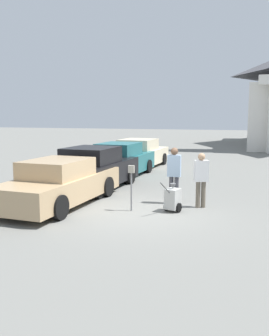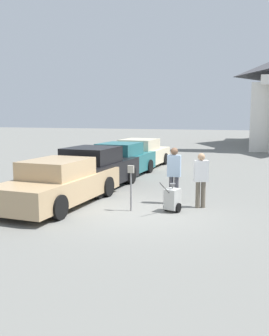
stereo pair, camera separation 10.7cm
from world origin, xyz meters
TOP-DOWN VIEW (x-y plane):
  - ground_plane at (0.00, 0.00)m, footprint 120.00×120.00m
  - parked_car_tan at (-2.68, 0.24)m, footprint 2.24×5.16m
  - parked_car_black at (-2.68, 2.89)m, footprint 2.30×4.90m
  - parked_car_teal at (-2.68, 6.00)m, footprint 2.20×4.81m
  - parked_car_cream at (-2.68, 9.14)m, footprint 2.31×4.98m
  - parking_meter at (-0.28, 0.16)m, footprint 0.18×0.09m
  - person_worker at (0.74, 1.47)m, footprint 0.42×0.24m
  - person_supervisor at (1.64, 1.17)m, footprint 0.47×0.37m
  - equipment_cart at (0.91, 0.45)m, footprint 0.53×1.00m

SIDE VIEW (x-z plane):
  - ground_plane at x=0.00m, z-range 0.00..0.00m
  - equipment_cart at x=0.91m, z-range -0.11..0.89m
  - parked_car_tan at x=-2.68m, z-range -0.05..1.42m
  - parked_car_cream at x=-2.68m, z-range -0.07..1.47m
  - parked_car_teal at x=-2.68m, z-range -0.07..1.49m
  - parked_car_black at x=-2.68m, z-range -0.06..1.56m
  - parking_meter at x=-0.28m, z-range 0.27..1.64m
  - person_supervisor at x=1.64m, z-range 0.12..1.81m
  - person_worker at x=0.74m, z-range 0.14..1.95m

